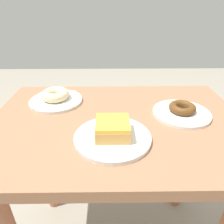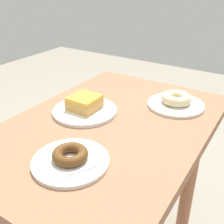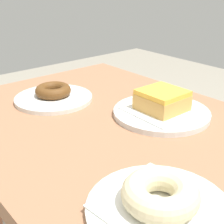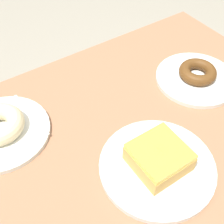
% 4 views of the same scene
% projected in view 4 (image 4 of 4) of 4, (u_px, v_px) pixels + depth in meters
% --- Properties ---
extents(table, '(0.93, 0.64, 0.74)m').
position_uv_depth(table, '(128.00, 161.00, 0.80)').
color(table, '#9C694A').
rests_on(table, ground_plane).
extents(plate_glazed_square, '(0.24, 0.24, 0.01)m').
position_uv_depth(plate_glazed_square, '(157.00, 166.00, 0.61)').
color(plate_glazed_square, silver).
rests_on(plate_glazed_square, table).
extents(napkin_glazed_square, '(0.16, 0.16, 0.00)m').
position_uv_depth(napkin_glazed_square, '(157.00, 164.00, 0.61)').
color(napkin_glazed_square, white).
rests_on(napkin_glazed_square, plate_glazed_square).
extents(donut_glazed_square, '(0.10, 0.10, 0.05)m').
position_uv_depth(donut_glazed_square, '(159.00, 157.00, 0.59)').
color(donut_glazed_square, '#D6A150').
rests_on(donut_glazed_square, napkin_glazed_square).
extents(plate_sugar_ring, '(0.22, 0.22, 0.01)m').
position_uv_depth(plate_sugar_ring, '(2.00, 132.00, 0.67)').
color(plate_sugar_ring, silver).
rests_on(plate_sugar_ring, table).
extents(napkin_sugar_ring, '(0.17, 0.17, 0.00)m').
position_uv_depth(napkin_sugar_ring, '(1.00, 130.00, 0.67)').
color(napkin_sugar_ring, white).
rests_on(napkin_sugar_ring, plate_sugar_ring).
extents(plate_chocolate_ring, '(0.21, 0.21, 0.01)m').
position_uv_depth(plate_chocolate_ring, '(196.00, 79.00, 0.79)').
color(plate_chocolate_ring, silver).
rests_on(plate_chocolate_ring, table).
extents(napkin_chocolate_ring, '(0.17, 0.17, 0.00)m').
position_uv_depth(napkin_chocolate_ring, '(196.00, 77.00, 0.79)').
color(napkin_chocolate_ring, white).
rests_on(napkin_chocolate_ring, plate_chocolate_ring).
extents(donut_chocolate_ring, '(0.10, 0.10, 0.03)m').
position_uv_depth(donut_chocolate_ring, '(198.00, 72.00, 0.78)').
color(donut_chocolate_ring, brown).
rests_on(donut_chocolate_ring, napkin_chocolate_ring).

